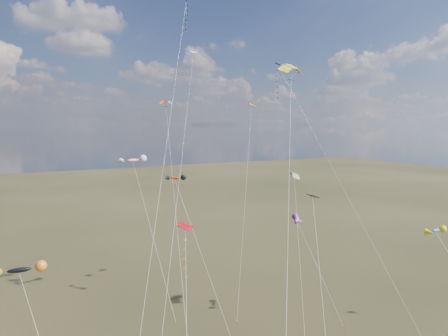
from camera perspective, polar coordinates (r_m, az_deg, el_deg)
diamond_black_high at (r=58.78m, az=8.77°, el=10.22°), size 4.49×23.43×33.17m
diamond_navy_tall at (r=62.12m, az=-5.83°, el=18.11°), size 19.44×31.41×43.51m
diamond_black_mid at (r=32.54m, az=13.46°, el=-13.47°), size 8.99×13.60×18.20m
diamond_red_low at (r=33.04m, az=-5.47°, el=-13.17°), size 6.01×12.98×16.17m
diamond_orange_center at (r=57.94m, az=3.46°, el=1.63°), size 10.63×13.12×27.45m
parafoil_yellow at (r=37.41m, az=9.60°, el=13.93°), size 16.24×19.62×30.04m
parafoil_blue_white at (r=59.75m, az=-4.51°, el=15.92°), size 15.98×24.58×35.15m
parafoil_striped at (r=52.83m, az=10.08°, el=-0.81°), size 9.25×13.90×18.51m
parafoil_tricolor at (r=58.05m, az=-8.29°, el=9.15°), size 6.85×21.89×28.00m
novelty_black_orange at (r=35.91m, az=-27.21°, el=-12.90°), size 4.95×10.70×13.34m
novelty_orange_black at (r=56.66m, az=-7.03°, el=-1.51°), size 2.66×16.41×17.16m
novelty_white_purple at (r=52.83m, az=10.42°, el=-7.18°), size 2.68×8.23×12.57m
novelty_redwhite_stripe at (r=59.57m, az=-12.86°, el=1.04°), size 3.67×14.70×19.67m
novelty_blue_yellow at (r=42.12m, az=28.16°, el=-8.05°), size 2.70×13.06×14.80m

